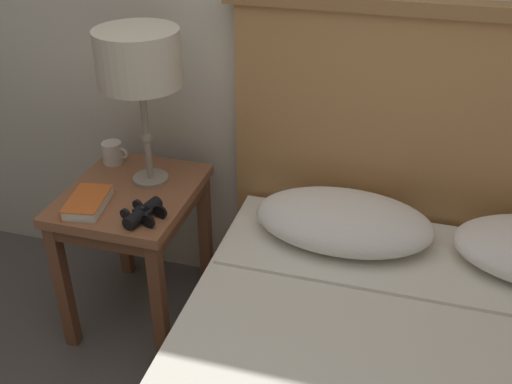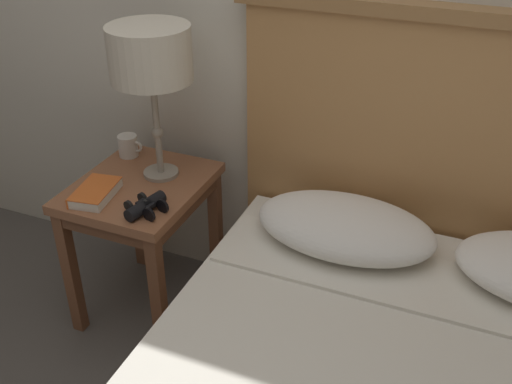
# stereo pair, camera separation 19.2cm
# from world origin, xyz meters

# --- Properties ---
(nightstand) EXTENTS (0.44, 0.53, 0.57)m
(nightstand) POSITION_xyz_m (-0.50, 0.63, 0.48)
(nightstand) COLOR brown
(nightstand) RESTS_ON ground_plane
(table_lamp) EXTENTS (0.28, 0.28, 0.56)m
(table_lamp) POSITION_xyz_m (-0.46, 0.72, 1.02)
(table_lamp) COLOR gray
(table_lamp) RESTS_ON nightstand
(book_on_nightstand) EXTENTS (0.15, 0.21, 0.04)m
(book_on_nightstand) POSITION_xyz_m (-0.58, 0.49, 0.59)
(book_on_nightstand) COLOR silver
(book_on_nightstand) RESTS_ON nightstand
(binoculars_pair) EXTENTS (0.15, 0.16, 0.05)m
(binoculars_pair) POSITION_xyz_m (-0.37, 0.48, 0.60)
(binoculars_pair) COLOR black
(binoculars_pair) RESTS_ON nightstand
(coffee_mug) EXTENTS (0.10, 0.08, 0.08)m
(coffee_mug) POSITION_xyz_m (-0.65, 0.81, 0.62)
(coffee_mug) COLOR silver
(coffee_mug) RESTS_ON nightstand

